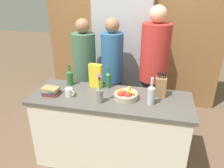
{
  "coord_description": "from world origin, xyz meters",
  "views": [
    {
      "loc": [
        0.49,
        -2.08,
        2.03
      ],
      "look_at": [
        0.0,
        0.08,
        1.01
      ],
      "focal_mm": 35.0,
      "sensor_mm": 36.0,
      "label": 1
    }
  ],
  "objects_px": {
    "flower_vase": "(100,94)",
    "bottle_vinegar": "(151,94)",
    "book_stack": "(51,91)",
    "bottle_wine": "(70,77)",
    "refrigerator": "(123,56)",
    "person_at_sink": "(85,70)",
    "fruit_bowl": "(125,95)",
    "knife_block": "(161,87)",
    "coffee_mug": "(69,92)",
    "person_in_blue": "(112,70)",
    "person_in_red_tee": "(154,69)",
    "bottle_oil": "(108,79)",
    "cereal_box": "(96,76)"
  },
  "relations": [
    {
      "from": "coffee_mug",
      "to": "book_stack",
      "type": "height_order",
      "value": "coffee_mug"
    },
    {
      "from": "fruit_bowl",
      "to": "bottle_vinegar",
      "type": "bearing_deg",
      "value": -12.74
    },
    {
      "from": "fruit_bowl",
      "to": "person_at_sink",
      "type": "xyz_separation_m",
      "value": [
        -0.68,
        0.63,
        -0.02
      ]
    },
    {
      "from": "knife_block",
      "to": "book_stack",
      "type": "relative_size",
      "value": 1.48
    },
    {
      "from": "knife_block",
      "to": "flower_vase",
      "type": "relative_size",
      "value": 0.89
    },
    {
      "from": "fruit_bowl",
      "to": "knife_block",
      "type": "distance_m",
      "value": 0.4
    },
    {
      "from": "cereal_box",
      "to": "book_stack",
      "type": "height_order",
      "value": "cereal_box"
    },
    {
      "from": "bottle_vinegar",
      "to": "book_stack",
      "type": "bearing_deg",
      "value": -179.0
    },
    {
      "from": "flower_vase",
      "to": "bottle_vinegar",
      "type": "xyz_separation_m",
      "value": [
        0.52,
        0.08,
        0.02
      ]
    },
    {
      "from": "bottle_vinegar",
      "to": "bottle_oil",
      "type": "bearing_deg",
      "value": 150.04
    },
    {
      "from": "coffee_mug",
      "to": "person_at_sink",
      "type": "distance_m",
      "value": 0.71
    },
    {
      "from": "book_stack",
      "to": "person_in_red_tee",
      "type": "bearing_deg",
      "value": 33.36
    },
    {
      "from": "person_at_sink",
      "to": "cereal_box",
      "type": "bearing_deg",
      "value": -61.37
    },
    {
      "from": "person_in_blue",
      "to": "person_in_red_tee",
      "type": "relative_size",
      "value": 0.91
    },
    {
      "from": "book_stack",
      "to": "person_in_blue",
      "type": "height_order",
      "value": "person_in_blue"
    },
    {
      "from": "refrigerator",
      "to": "person_in_red_tee",
      "type": "xyz_separation_m",
      "value": [
        0.51,
        -0.64,
        0.06
      ]
    },
    {
      "from": "refrigerator",
      "to": "flower_vase",
      "type": "bearing_deg",
      "value": -90.13
    },
    {
      "from": "refrigerator",
      "to": "knife_block",
      "type": "xyz_separation_m",
      "value": [
        0.61,
        -1.13,
        0.04
      ]
    },
    {
      "from": "fruit_bowl",
      "to": "bottle_vinegar",
      "type": "height_order",
      "value": "bottle_vinegar"
    },
    {
      "from": "bottle_vinegar",
      "to": "coffee_mug",
      "type": "bearing_deg",
      "value": -179.25
    },
    {
      "from": "refrigerator",
      "to": "person_in_blue",
      "type": "distance_m",
      "value": 0.61
    },
    {
      "from": "refrigerator",
      "to": "person_at_sink",
      "type": "distance_m",
      "value": 0.78
    },
    {
      "from": "flower_vase",
      "to": "bottle_vinegar",
      "type": "bearing_deg",
      "value": 8.26
    },
    {
      "from": "bottle_vinegar",
      "to": "bottle_wine",
      "type": "xyz_separation_m",
      "value": [
        -1.0,
        0.27,
        -0.01
      ]
    },
    {
      "from": "book_stack",
      "to": "bottle_wine",
      "type": "distance_m",
      "value": 0.32
    },
    {
      "from": "flower_vase",
      "to": "bottle_oil",
      "type": "xyz_separation_m",
      "value": [
        0.0,
        0.38,
        0.01
      ]
    },
    {
      "from": "book_stack",
      "to": "bottle_wine",
      "type": "relative_size",
      "value": 0.76
    },
    {
      "from": "coffee_mug",
      "to": "bottle_vinegar",
      "type": "xyz_separation_m",
      "value": [
        0.9,
        0.01,
        0.07
      ]
    },
    {
      "from": "fruit_bowl",
      "to": "flower_vase",
      "type": "distance_m",
      "value": 0.29
    },
    {
      "from": "cereal_box",
      "to": "bottle_vinegar",
      "type": "xyz_separation_m",
      "value": [
        0.67,
        -0.27,
        -0.03
      ]
    },
    {
      "from": "knife_block",
      "to": "person_at_sink",
      "type": "bearing_deg",
      "value": 155.08
    },
    {
      "from": "flower_vase",
      "to": "cereal_box",
      "type": "distance_m",
      "value": 0.38
    },
    {
      "from": "knife_block",
      "to": "fruit_bowl",
      "type": "bearing_deg",
      "value": -158.18
    },
    {
      "from": "coffee_mug",
      "to": "bottle_oil",
      "type": "bearing_deg",
      "value": 40.19
    },
    {
      "from": "knife_block",
      "to": "book_stack",
      "type": "xyz_separation_m",
      "value": [
        -1.2,
        -0.23,
        -0.07
      ]
    },
    {
      "from": "book_stack",
      "to": "bottle_vinegar",
      "type": "xyz_separation_m",
      "value": [
        1.11,
        0.02,
        0.08
      ]
    },
    {
      "from": "knife_block",
      "to": "person_in_blue",
      "type": "distance_m",
      "value": 0.86
    },
    {
      "from": "bottle_oil",
      "to": "bottle_wine",
      "type": "xyz_separation_m",
      "value": [
        -0.48,
        -0.03,
        -0.0
      ]
    },
    {
      "from": "coffee_mug",
      "to": "book_stack",
      "type": "distance_m",
      "value": 0.22
    },
    {
      "from": "knife_block",
      "to": "bottle_vinegar",
      "type": "height_order",
      "value": "bottle_vinegar"
    },
    {
      "from": "cereal_box",
      "to": "person_in_blue",
      "type": "xyz_separation_m",
      "value": [
        0.1,
        0.47,
        -0.1
      ]
    },
    {
      "from": "person_at_sink",
      "to": "refrigerator",
      "type": "bearing_deg",
      "value": 50.36
    },
    {
      "from": "bottle_wine",
      "to": "cereal_box",
      "type": "bearing_deg",
      "value": 0.39
    },
    {
      "from": "book_stack",
      "to": "person_in_blue",
      "type": "xyz_separation_m",
      "value": [
        0.54,
        0.76,
        0.01
      ]
    },
    {
      "from": "person_in_blue",
      "to": "coffee_mug",
      "type": "bearing_deg",
      "value": -99.8
    },
    {
      "from": "refrigerator",
      "to": "person_at_sink",
      "type": "relative_size",
      "value": 1.18
    },
    {
      "from": "flower_vase",
      "to": "cereal_box",
      "type": "bearing_deg",
      "value": 112.79
    },
    {
      "from": "cereal_box",
      "to": "bottle_wine",
      "type": "height_order",
      "value": "cereal_box"
    },
    {
      "from": "book_stack",
      "to": "fruit_bowl",
      "type": "bearing_deg",
      "value": 5.57
    },
    {
      "from": "flower_vase",
      "to": "bottle_vinegar",
      "type": "relative_size",
      "value": 1.11
    }
  ]
}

